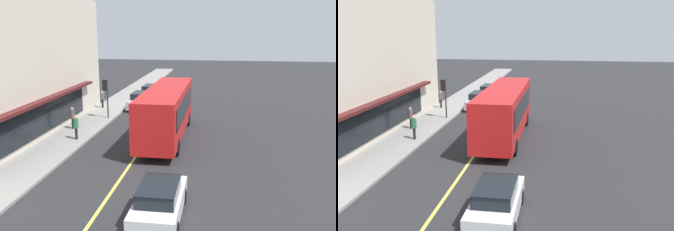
% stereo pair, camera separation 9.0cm
% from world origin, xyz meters
% --- Properties ---
extents(ground, '(120.00, 120.00, 0.00)m').
position_xyz_m(ground, '(0.00, 0.00, 0.00)').
color(ground, '#28282B').
extents(sidewalk, '(80.00, 3.08, 0.15)m').
position_xyz_m(sidewalk, '(0.00, 5.40, 0.07)').
color(sidewalk, gray).
rests_on(sidewalk, ground).
extents(lane_centre_stripe, '(36.00, 0.16, 0.01)m').
position_xyz_m(lane_centre_stripe, '(0.00, 0.00, 0.00)').
color(lane_centre_stripe, '#D8D14C').
rests_on(lane_centre_stripe, ground).
extents(bus, '(11.13, 2.60, 3.50)m').
position_xyz_m(bus, '(-1.63, -1.26, 1.99)').
color(bus, red).
rests_on(bus, ground).
extents(traffic_light, '(0.30, 0.52, 3.20)m').
position_xyz_m(traffic_light, '(2.76, 4.52, 2.53)').
color(traffic_light, '#2D2D33').
rests_on(traffic_light, sidewalk).
extents(car_silver, '(4.33, 1.91, 1.52)m').
position_xyz_m(car_silver, '(7.49, 2.62, 0.74)').
color(car_silver, '#B7BABF').
rests_on(car_silver, ground).
extents(car_white, '(4.31, 1.87, 1.52)m').
position_xyz_m(car_white, '(-12.76, -2.65, 0.74)').
color(car_white, white).
rests_on(car_white, ground).
extents(car_navy, '(4.35, 1.96, 1.52)m').
position_xyz_m(car_navy, '(12.19, 2.53, 0.74)').
color(car_navy, navy).
rests_on(car_navy, ground).
extents(pedestrian_mid_block, '(0.34, 0.34, 1.63)m').
position_xyz_m(pedestrian_mid_block, '(-3.38, 4.65, 1.12)').
color(pedestrian_mid_block, black).
rests_on(pedestrian_mid_block, sidewalk).
extents(pedestrian_by_curb, '(0.34, 0.34, 1.61)m').
position_xyz_m(pedestrian_by_curb, '(-0.86, 5.94, 1.11)').
color(pedestrian_by_curb, black).
rests_on(pedestrian_by_curb, sidewalk).
extents(pedestrian_waiting, '(0.34, 0.34, 1.59)m').
position_xyz_m(pedestrian_waiting, '(6.55, 6.08, 1.10)').
color(pedestrian_waiting, black).
rests_on(pedestrian_waiting, sidewalk).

